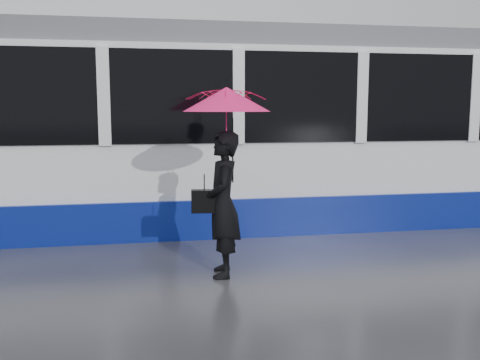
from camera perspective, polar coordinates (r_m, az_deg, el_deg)
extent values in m
plane|color=#29292E|center=(7.23, -0.87, -8.66)|extent=(90.00, 90.00, 0.00)
cube|color=#3F3D38|center=(8.93, -2.79, -5.43)|extent=(34.00, 0.07, 0.02)
cube|color=#3F3D38|center=(10.33, -3.88, -3.64)|extent=(34.00, 0.07, 0.02)
cube|color=white|center=(9.57, -22.73, 4.04)|extent=(24.00, 2.40, 2.95)
cube|color=navy|center=(9.71, -22.36, -3.13)|extent=(24.00, 2.56, 0.62)
cube|color=black|center=(9.56, -22.94, 8.08)|extent=(23.00, 2.48, 1.40)
cube|color=#585A5F|center=(9.62, -23.26, 13.88)|extent=(23.60, 2.20, 0.35)
imported|color=black|center=(6.45, -1.85, -2.60)|extent=(0.49, 0.68, 1.77)
imported|color=#F61477|center=(6.35, -1.44, 6.11)|extent=(1.06, 1.07, 0.88)
cone|color=#F61477|center=(6.35, -1.45, 8.60)|extent=(1.14, 1.14, 0.29)
cylinder|color=black|center=(6.36, -1.45, 10.09)|extent=(0.01, 0.01, 0.07)
cylinder|color=black|center=(6.41, -0.78, 3.16)|extent=(0.02, 0.02, 0.77)
cube|color=black|center=(6.43, -3.82, -2.26)|extent=(0.33, 0.17, 0.27)
cylinder|color=black|center=(6.40, -3.84, -0.26)|extent=(0.01, 0.01, 0.18)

